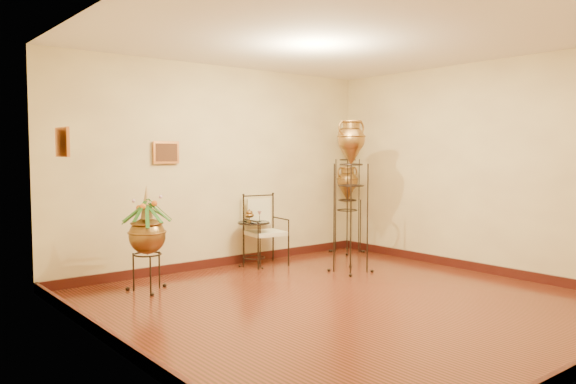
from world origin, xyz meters
TOP-DOWN VIEW (x-y plane):
  - ground at (0.00, 0.00)m, footprint 5.00×5.00m
  - room_shell at (-0.01, 0.01)m, footprint 5.02×5.02m
  - amphora_tall at (2.15, 2.15)m, footprint 0.47×0.47m
  - amphora_mid at (1.12, 1.05)m, footprint 0.50×0.50m
  - amphora_short at (2.15, 2.15)m, footprint 0.50×0.50m
  - planter_urn at (-1.45, 1.77)m, footprint 0.70×0.70m
  - armchair at (0.52, 2.14)m, footprint 0.63×0.59m
  - side_table at (0.32, 2.15)m, footprint 0.46×0.46m

SIDE VIEW (x-z plane):
  - ground at x=0.00m, z-range 0.00..0.00m
  - side_table at x=0.32m, z-range -0.07..0.73m
  - armchair at x=0.52m, z-range 0.00..1.00m
  - amphora_short at x=2.15m, z-range 0.00..1.40m
  - planter_urn at x=-1.45m, z-range 0.07..1.32m
  - amphora_tall at x=2.15m, z-range 0.02..2.03m
  - amphora_mid at x=1.12m, z-range 0.01..2.06m
  - room_shell at x=-0.01m, z-range 0.33..3.14m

